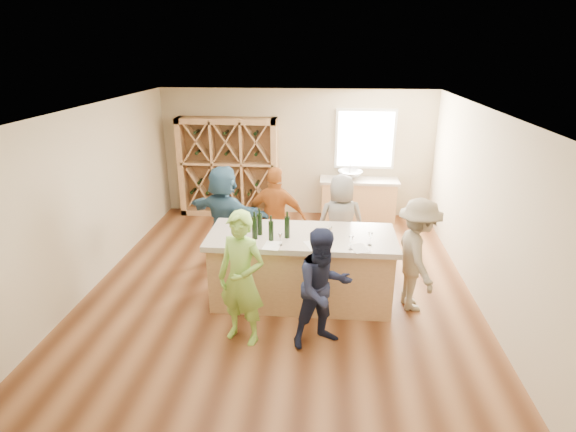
# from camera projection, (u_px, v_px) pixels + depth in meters

# --- Properties ---
(floor) EXTENTS (6.00, 7.00, 0.10)m
(floor) POSITION_uv_depth(u_px,v_px,m) (281.00, 289.00, 7.26)
(floor) COLOR brown
(floor) RESTS_ON ground
(ceiling) EXTENTS (6.00, 7.00, 0.10)m
(ceiling) POSITION_uv_depth(u_px,v_px,m) (280.00, 107.00, 6.23)
(ceiling) COLOR white
(ceiling) RESTS_ON ground
(wall_back) EXTENTS (6.00, 0.10, 2.80)m
(wall_back) POSITION_uv_depth(u_px,v_px,m) (296.00, 153.00, 10.05)
(wall_back) COLOR #BEAC89
(wall_back) RESTS_ON ground
(wall_front) EXTENTS (6.00, 0.10, 2.80)m
(wall_front) POSITION_uv_depth(u_px,v_px,m) (233.00, 357.00, 3.44)
(wall_front) COLOR #BEAC89
(wall_front) RESTS_ON ground
(wall_left) EXTENTS (0.10, 7.00, 2.80)m
(wall_left) POSITION_uv_depth(u_px,v_px,m) (86.00, 199.00, 6.99)
(wall_left) COLOR #BEAC89
(wall_left) RESTS_ON ground
(wall_right) EXTENTS (0.10, 7.00, 2.80)m
(wall_right) POSITION_uv_depth(u_px,v_px,m) (489.00, 211.00, 6.50)
(wall_right) COLOR #BEAC89
(wall_right) RESTS_ON ground
(window_frame) EXTENTS (1.30, 0.06, 1.30)m
(window_frame) POSITION_uv_depth(u_px,v_px,m) (365.00, 139.00, 9.74)
(window_frame) COLOR white
(window_frame) RESTS_ON wall_back
(window_pane) EXTENTS (1.18, 0.01, 1.18)m
(window_pane) POSITION_uv_depth(u_px,v_px,m) (365.00, 139.00, 9.70)
(window_pane) COLOR white
(window_pane) RESTS_ON wall_back
(wine_rack) EXTENTS (2.20, 0.45, 2.20)m
(wine_rack) POSITION_uv_depth(u_px,v_px,m) (229.00, 167.00, 10.02)
(wine_rack) COLOR tan
(wine_rack) RESTS_ON floor
(back_counter_base) EXTENTS (1.60, 0.58, 0.86)m
(back_counter_base) POSITION_uv_depth(u_px,v_px,m) (358.00, 200.00, 9.96)
(back_counter_base) COLOR tan
(back_counter_base) RESTS_ON floor
(back_counter_top) EXTENTS (1.70, 0.62, 0.06)m
(back_counter_top) POSITION_uv_depth(u_px,v_px,m) (359.00, 181.00, 9.80)
(back_counter_top) COLOR #B3A592
(back_counter_top) RESTS_ON back_counter_base
(sink) EXTENTS (0.54, 0.54, 0.19)m
(sink) POSITION_uv_depth(u_px,v_px,m) (350.00, 175.00, 9.77)
(sink) COLOR silver
(sink) RESTS_ON back_counter_top
(faucet) EXTENTS (0.02, 0.02, 0.30)m
(faucet) POSITION_uv_depth(u_px,v_px,m) (350.00, 170.00, 9.92)
(faucet) COLOR silver
(faucet) RESTS_ON back_counter_top
(tasting_counter_base) EXTENTS (2.60, 1.00, 1.00)m
(tasting_counter_base) POSITION_uv_depth(u_px,v_px,m) (301.00, 270.00, 6.71)
(tasting_counter_base) COLOR tan
(tasting_counter_base) RESTS_ON floor
(tasting_counter_top) EXTENTS (2.72, 1.12, 0.08)m
(tasting_counter_top) POSITION_uv_depth(u_px,v_px,m) (302.00, 237.00, 6.52)
(tasting_counter_top) COLOR #B3A592
(tasting_counter_top) RESTS_ON tasting_counter_base
(wine_bottle_a) EXTENTS (0.09, 0.09, 0.31)m
(wine_bottle_a) POSITION_uv_depth(u_px,v_px,m) (240.00, 226.00, 6.39)
(wine_bottle_a) COLOR black
(wine_bottle_a) RESTS_ON tasting_counter_top
(wine_bottle_b) EXTENTS (0.10, 0.10, 0.33)m
(wine_bottle_b) POSITION_uv_depth(u_px,v_px,m) (255.00, 228.00, 6.30)
(wine_bottle_b) COLOR black
(wine_bottle_b) RESTS_ON tasting_counter_top
(wine_bottle_c) EXTENTS (0.09, 0.09, 0.32)m
(wine_bottle_c) POSITION_uv_depth(u_px,v_px,m) (260.00, 224.00, 6.45)
(wine_bottle_c) COLOR black
(wine_bottle_c) RESTS_ON tasting_counter_top
(wine_bottle_d) EXTENTS (0.09, 0.09, 0.29)m
(wine_bottle_d) POSITION_uv_depth(u_px,v_px,m) (271.00, 231.00, 6.26)
(wine_bottle_d) COLOR black
(wine_bottle_d) RESTS_ON tasting_counter_top
(wine_bottle_e) EXTENTS (0.09, 0.09, 0.31)m
(wine_bottle_e) POSITION_uv_depth(u_px,v_px,m) (287.00, 227.00, 6.34)
(wine_bottle_e) COLOR black
(wine_bottle_e) RESTS_ON tasting_counter_top
(wine_glass_a) EXTENTS (0.07, 0.07, 0.16)m
(wine_glass_a) POSITION_uv_depth(u_px,v_px,m) (280.00, 240.00, 6.12)
(wine_glass_a) COLOR white
(wine_glass_a) RESTS_ON tasting_counter_top
(wine_glass_b) EXTENTS (0.07, 0.07, 0.16)m
(wine_glass_b) POSITION_uv_depth(u_px,v_px,m) (315.00, 242.00, 6.04)
(wine_glass_b) COLOR white
(wine_glass_b) RESTS_ON tasting_counter_top
(wine_glass_c) EXTENTS (0.09, 0.09, 0.19)m
(wine_glass_c) POSITION_uv_depth(u_px,v_px,m) (351.00, 243.00, 6.00)
(wine_glass_c) COLOR white
(wine_glass_c) RESTS_ON tasting_counter_top
(wine_glass_d) EXTENTS (0.09, 0.09, 0.18)m
(wine_glass_d) POSITION_uv_depth(u_px,v_px,m) (330.00, 233.00, 6.32)
(wine_glass_d) COLOR white
(wine_glass_d) RESTS_ON tasting_counter_top
(wine_glass_e) EXTENTS (0.07, 0.07, 0.18)m
(wine_glass_e) POSITION_uv_depth(u_px,v_px,m) (370.00, 239.00, 6.13)
(wine_glass_e) COLOR white
(wine_glass_e) RESTS_ON tasting_counter_top
(tasting_menu_a) EXTENTS (0.25, 0.33, 0.00)m
(tasting_menu_a) POSITION_uv_depth(u_px,v_px,m) (272.00, 245.00, 6.14)
(tasting_menu_a) COLOR white
(tasting_menu_a) RESTS_ON tasting_counter_top
(tasting_menu_b) EXTENTS (0.35, 0.40, 0.00)m
(tasting_menu_b) POSITION_uv_depth(u_px,v_px,m) (315.00, 245.00, 6.15)
(tasting_menu_b) COLOR white
(tasting_menu_b) RESTS_ON tasting_counter_top
(tasting_menu_c) EXTENTS (0.31, 0.35, 0.00)m
(tasting_menu_c) POSITION_uv_depth(u_px,v_px,m) (359.00, 248.00, 6.06)
(tasting_menu_c) COLOR white
(tasting_menu_c) RESTS_ON tasting_counter_top
(person_near_left) EXTENTS (0.77, 0.67, 1.79)m
(person_near_left) POSITION_uv_depth(u_px,v_px,m) (242.00, 279.00, 5.65)
(person_near_left) COLOR #8CC64C
(person_near_left) RESTS_ON floor
(person_near_right) EXTENTS (0.89, 0.73, 1.60)m
(person_near_right) POSITION_uv_depth(u_px,v_px,m) (323.00, 289.00, 5.61)
(person_near_right) COLOR #191E38
(person_near_right) RESTS_ON floor
(person_server) EXTENTS (0.64, 1.14, 1.68)m
(person_server) POSITION_uv_depth(u_px,v_px,m) (417.00, 255.00, 6.41)
(person_server) COLOR gray
(person_server) RESTS_ON floor
(person_far_mid) EXTENTS (1.09, 0.64, 1.78)m
(person_far_mid) POSITION_uv_depth(u_px,v_px,m) (276.00, 218.00, 7.65)
(person_far_mid) COLOR #994C19
(person_far_mid) RESTS_ON floor
(person_far_right) EXTENTS (0.90, 0.66, 1.67)m
(person_far_right) POSITION_uv_depth(u_px,v_px,m) (341.00, 223.00, 7.59)
(person_far_right) COLOR slate
(person_far_right) RESTS_ON floor
(person_far_left) EXTENTS (1.75, 1.20, 1.78)m
(person_far_left) POSITION_uv_depth(u_px,v_px,m) (225.00, 216.00, 7.76)
(person_far_left) COLOR #335972
(person_far_left) RESTS_ON floor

